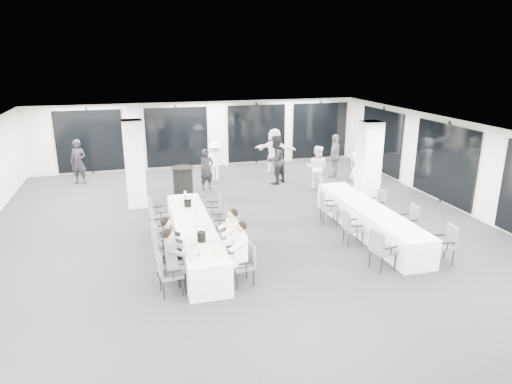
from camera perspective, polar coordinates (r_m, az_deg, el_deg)
The scene contains 43 objects.
room at distance 13.46m, azimuth 1.12°, elevation 2.41°, with size 14.04×16.04×2.84m.
column_left at distance 14.97m, azimuth -14.89°, elevation 3.39°, with size 0.60×0.60×2.80m, color white.
column_right at distance 14.61m, azimuth 13.84°, elevation 3.14°, with size 0.60×0.60×2.80m, color white.
banquet_table_main at distance 11.53m, azimuth -7.70°, elevation -5.64°, with size 0.90×5.00×0.75m, color white.
banquet_table_side at distance 12.94m, azimuth 13.90°, elevation -3.43°, with size 0.90×5.00×0.75m, color white.
cocktail_table at distance 15.79m, azimuth -9.10°, elevation 1.23°, with size 0.77×0.77×1.07m.
chair_main_left_near at distance 9.61m, azimuth -11.09°, elevation -9.61°, with size 0.52×0.56×0.94m.
chair_main_left_second at distance 10.22m, azimuth -11.43°, elevation -7.81°, with size 0.57×0.61×0.98m.
chair_main_left_mid at distance 11.13m, azimuth -11.77°, elevation -5.85°, with size 0.57×0.60×0.93m.
chair_main_left_fourth at distance 11.99m, azimuth -12.10°, elevation -4.10°, with size 0.50×0.55×0.95m.
chair_main_left_far at distance 12.86m, azimuth -12.38°, elevation -2.54°, with size 0.55×0.60×0.99m.
chair_main_right_near at distance 9.87m, azimuth -1.35°, elevation -8.65°, with size 0.52×0.56×0.91m.
chair_main_right_second at distance 10.56m, azimuth -2.37°, elevation -6.64°, with size 0.55×0.59×0.97m.
chair_main_right_mid at distance 11.29m, azimuth -3.31°, elevation -4.98°, with size 0.60×0.63×0.99m.
chair_main_right_fourth at distance 12.25m, azimuth -4.33°, elevation -3.43°, with size 0.48×0.53×0.90m.
chair_main_right_far at distance 13.13m, azimuth -5.12°, elevation -1.86°, with size 0.56×0.60×0.97m.
chair_side_left_near at distance 10.83m, azimuth 15.31°, elevation -6.70°, with size 0.56×0.60×0.95m.
chair_side_left_mid at distance 12.06m, azimuth 11.75°, elevation -4.14°, with size 0.50×0.54×0.89m.
chair_side_left_far at distance 13.35m, azimuth 8.80°, elevation -1.69°, with size 0.57×0.60×0.96m.
chair_side_right_near at distance 11.67m, azimuth 22.63°, elevation -5.76°, with size 0.54×0.58×0.93m.
chair_side_right_mid at distance 12.79m, azimuth 18.61°, elevation -3.33°, with size 0.52×0.57×0.93m.
chair_side_right_far at distance 14.11m, azimuth 14.96°, elevation -1.27°, with size 0.45×0.50×0.87m.
seated_guest_a at distance 9.51m, azimuth -10.20°, elevation -7.99°, with size 0.50×0.38×1.44m.
seated_guest_b at distance 10.14m, azimuth -10.57°, elevation -6.38°, with size 0.50×0.38×1.44m.
seated_guest_c at distance 9.70m, azimuth -2.28°, elevation -7.21°, with size 0.50×0.38×1.44m.
seated_guest_d at distance 10.43m, azimuth -3.30°, elevation -5.40°, with size 0.50×0.38×1.44m.
standing_guest_a at distance 16.48m, azimuth -6.19°, elevation 3.13°, with size 0.62×0.50×1.70m, color black.
standing_guest_b at distance 17.16m, azimuth 2.44°, elevation 4.45°, with size 1.01×0.61×2.09m, color black.
standing_guest_c at distance 17.81m, azimuth -5.13°, elevation 4.24°, with size 1.10×0.56×1.71m, color white.
standing_guest_d at distance 18.33m, azimuth 9.84°, elevation 4.82°, with size 1.15×0.64×1.95m, color #56585D.
standing_guest_e at distance 17.81m, azimuth 12.75°, elevation 4.02°, with size 0.86×0.53×1.79m, color white.
standing_guest_f at distance 18.72m, azimuth 2.32°, elevation 5.54°, with size 1.92×0.74×2.10m, color white.
standing_guest_g at distance 18.39m, azimuth -21.35°, elevation 3.86°, with size 0.70×0.56×1.91m, color black.
standing_guest_h at distance 16.72m, azimuth 7.63°, elevation 3.44°, with size 0.86×0.53×1.79m, color white.
ice_bucket_near at distance 10.27m, azimuth -6.84°, elevation -5.58°, with size 0.20×0.20×0.23m, color black.
ice_bucket_far at distance 12.60m, azimuth -8.54°, elevation -1.29°, with size 0.21×0.21×0.23m, color black.
water_bottle_a at distance 9.50m, azimuth -7.17°, elevation -7.59°, with size 0.07×0.07×0.21m, color silver.
water_bottle_b at distance 11.97m, azimuth -7.55°, elevation -2.28°, with size 0.07×0.07×0.22m, color silver.
water_bottle_c at distance 13.22m, azimuth -8.84°, elevation -0.41°, with size 0.08×0.08×0.24m, color silver.
plate_a at distance 10.13m, azimuth -7.69°, elevation -6.58°, with size 0.19×0.19×0.03m.
plate_b at distance 9.68m, azimuth -5.22°, elevation -7.66°, with size 0.22×0.22×0.03m.
plate_c at distance 11.14m, azimuth -7.48°, elevation -4.32°, with size 0.19×0.19×0.03m.
wine_glass at distance 9.45m, azimuth -4.70°, elevation -7.36°, with size 0.08×0.08×0.20m.
Camera 1 is at (-2.78, -11.38, 4.81)m, focal length 32.00 mm.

